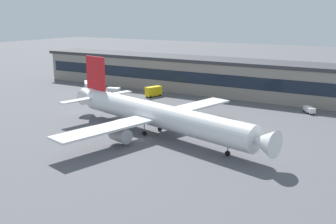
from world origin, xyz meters
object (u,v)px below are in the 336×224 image
Objects in this scene: airliner at (157,115)px; pushback_tractor at (114,90)px; fuel_truck at (89,86)px; stair_truck at (153,91)px; follow_me_car at (309,110)px.

airliner reaches higher than pushback_tractor.
airliner is at bearing -33.43° from fuel_truck.
pushback_tractor is at bearing 138.85° from airliner.
pushback_tractor is at bearing -176.34° from stair_truck.
pushback_tractor is at bearing -176.58° from follow_me_car.
follow_me_car is (69.96, 4.18, 0.04)m from pushback_tractor.
airliner is 45.65m from stair_truck.
follow_me_car is at bearing 55.84° from airliner.
fuel_truck is at bearing -173.36° from stair_truck.
stair_truck is at bearing 6.64° from fuel_truck.
stair_truck is 53.19m from follow_me_car.
airliner reaches higher than follow_me_car.
fuel_truck is at bearing -168.64° from pushback_tractor.
follow_me_car is at bearing 3.42° from pushback_tractor.
stair_truck reaches higher than follow_me_car.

